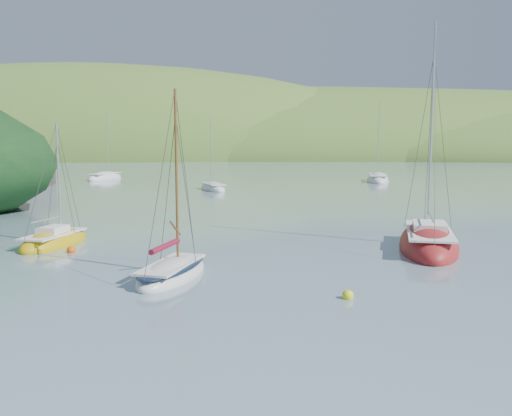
{
  "coord_description": "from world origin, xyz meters",
  "views": [
    {
      "loc": [
        0.8,
        -21.39,
        6.12
      ],
      "look_at": [
        0.13,
        8.0,
        2.42
      ],
      "focal_mm": 40.0,
      "sensor_mm": 36.0,
      "label": 1
    }
  ],
  "objects_px": {
    "sloop_red": "(428,245)",
    "distant_sloop_b": "(378,180)",
    "distant_sloop_c": "(105,178)",
    "distant_sloop_a": "(213,189)",
    "sailboat_yellow": "(54,242)",
    "daysailer_white": "(172,273)"
  },
  "relations": [
    {
      "from": "distant_sloop_a",
      "to": "distant_sloop_c",
      "type": "bearing_deg",
      "value": 116.13
    },
    {
      "from": "daysailer_white",
      "to": "distant_sloop_c",
      "type": "distance_m",
      "value": 59.58
    },
    {
      "from": "distant_sloop_b",
      "to": "sailboat_yellow",
      "type": "bearing_deg",
      "value": -112.33
    },
    {
      "from": "sailboat_yellow",
      "to": "distant_sloop_c",
      "type": "relative_size",
      "value": 0.71
    },
    {
      "from": "sloop_red",
      "to": "distant_sloop_b",
      "type": "height_order",
      "value": "sloop_red"
    },
    {
      "from": "daysailer_white",
      "to": "sailboat_yellow",
      "type": "height_order",
      "value": "daysailer_white"
    },
    {
      "from": "distant_sloop_b",
      "to": "distant_sloop_c",
      "type": "bearing_deg",
      "value": -176.6
    },
    {
      "from": "sloop_red",
      "to": "sailboat_yellow",
      "type": "distance_m",
      "value": 20.86
    },
    {
      "from": "distant_sloop_a",
      "to": "distant_sloop_b",
      "type": "relative_size",
      "value": 0.77
    },
    {
      "from": "distant_sloop_a",
      "to": "distant_sloop_c",
      "type": "relative_size",
      "value": 0.85
    },
    {
      "from": "daysailer_white",
      "to": "distant_sloop_c",
      "type": "relative_size",
      "value": 0.83
    },
    {
      "from": "distant_sloop_b",
      "to": "sloop_red",
      "type": "bearing_deg",
      "value": -89.47
    },
    {
      "from": "daysailer_white",
      "to": "distant_sloop_b",
      "type": "height_order",
      "value": "distant_sloop_b"
    },
    {
      "from": "sloop_red",
      "to": "distant_sloop_a",
      "type": "height_order",
      "value": "sloop_red"
    },
    {
      "from": "sloop_red",
      "to": "distant_sloop_c",
      "type": "relative_size",
      "value": 1.26
    },
    {
      "from": "distant_sloop_c",
      "to": "sailboat_yellow",
      "type": "bearing_deg",
      "value": -59.73
    },
    {
      "from": "distant_sloop_b",
      "to": "distant_sloop_a",
      "type": "bearing_deg",
      "value": -141.29
    },
    {
      "from": "sailboat_yellow",
      "to": "distant_sloop_a",
      "type": "relative_size",
      "value": 0.84
    },
    {
      "from": "daysailer_white",
      "to": "distant_sloop_b",
      "type": "distance_m",
      "value": 56.65
    },
    {
      "from": "daysailer_white",
      "to": "sailboat_yellow",
      "type": "distance_m",
      "value": 10.7
    },
    {
      "from": "sailboat_yellow",
      "to": "distant_sloop_a",
      "type": "height_order",
      "value": "distant_sloop_a"
    },
    {
      "from": "distant_sloop_a",
      "to": "distant_sloop_c",
      "type": "distance_m",
      "value": 23.12
    }
  ]
}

